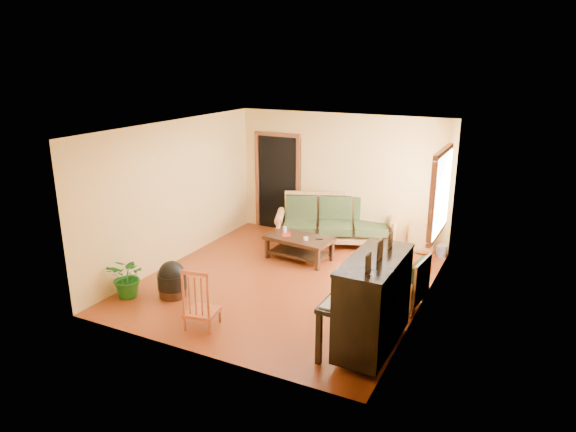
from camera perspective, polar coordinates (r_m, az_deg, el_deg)
The scene contains 16 objects.
floor at distance 8.80m, azimuth -0.25°, elevation -7.26°, with size 5.00×5.00×0.00m, color #61220C.
doorway at distance 11.19m, azimuth -1.16°, elevation 3.64°, with size 1.08×0.16×2.05m, color black.
window at distance 8.83m, azimuth 16.60°, elevation 2.42°, with size 0.12×1.36×1.46m, color white.
sofa at distance 10.37m, azimuth 5.28°, elevation -0.55°, with size 2.33×0.98×1.00m, color #A56B3C.
coffee_table at distance 9.64m, azimuth 1.25°, elevation -3.59°, with size 1.23×0.67×0.45m, color black.
armchair at distance 8.06m, azimuth 12.43°, elevation -6.90°, with size 0.77×0.81×0.81m, color #A56B3C.
piano at distance 6.69m, azimuth 9.45°, elevation -9.69°, with size 0.85×1.44×1.28m, color black.
footstool at distance 8.40m, azimuth -12.74°, elevation -7.31°, with size 0.46×0.46×0.44m, color black.
red_chair at distance 7.32m, azimuth -9.59°, elevation -8.87°, with size 0.42×0.47×0.91m, color #95391B.
leaning_frame at distance 10.23m, azimuth 14.56°, elevation -2.35°, with size 0.48×0.11×0.64m, color #B8803D.
ceramic_crock at distance 10.22m, azimuth 16.66°, elevation -3.74°, with size 0.19×0.19×0.23m, color #324398.
potted_plant at distance 8.51m, azimuth -17.31°, elevation -6.47°, with size 0.61×0.53×0.68m, color #1B5F1C.
book at distance 9.62m, azimuth -0.64°, elevation -2.15°, with size 0.16×0.22×0.02m, color maroon.
candle at distance 9.75m, azimuth -0.37°, elevation -1.56°, with size 0.07×0.07×0.13m, color silver.
glass_jar at distance 9.39m, azimuth 1.99°, elevation -2.53°, with size 0.08×0.08×0.06m, color silver.
remote at distance 9.45m, azimuth 3.45°, elevation -2.57°, with size 0.15×0.04×0.01m, color black.
Camera 1 is at (3.62, -7.15, 3.63)m, focal length 32.00 mm.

